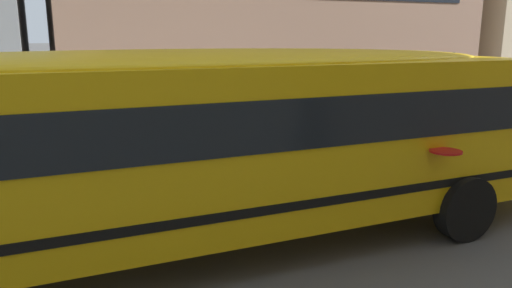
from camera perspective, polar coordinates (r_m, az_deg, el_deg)
ground_plane at (r=8.71m, az=-25.32°, el=-10.44°), size 400.00×400.00×0.00m
sidewalk_far at (r=15.49m, az=-24.74°, el=-0.55°), size 120.00×3.00×0.01m
lane_centreline at (r=8.71m, az=-25.32°, el=-10.43°), size 110.00×0.16×0.01m
school_bus at (r=7.16m, az=-8.03°, el=1.03°), size 13.63×3.29×3.04m
parked_car_beige_end_of_row at (r=17.30m, az=19.80°, el=3.98°), size 3.95×1.97×1.64m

